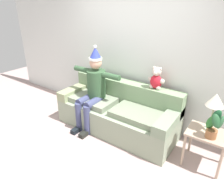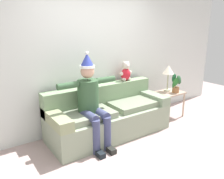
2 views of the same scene
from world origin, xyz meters
name	(u,v)px [view 1 (image 1 of 2)]	position (x,y,z in m)	size (l,w,h in m)	color
ground_plane	(80,159)	(0.00, 0.00, 0.00)	(10.00, 10.00, 0.00)	#B09793
back_wall	(134,53)	(0.00, 1.55, 1.35)	(7.00, 0.10, 2.70)	silver
couch	(118,112)	(0.00, 1.04, 0.34)	(2.19, 0.86, 0.87)	gray
person_seated	(93,87)	(-0.43, 0.88, 0.78)	(1.02, 0.77, 1.53)	#335335
teddy_bear	(156,79)	(0.59, 1.30, 1.04)	(0.29, 0.17, 0.38)	red
side_table	(207,138)	(1.54, 0.97, 0.46)	(0.53, 0.44, 0.55)	tan
table_lamp	(215,102)	(1.54, 1.06, 0.99)	(0.24, 0.24, 0.56)	#B9B99A
potted_plant	(214,125)	(1.60, 0.88, 0.75)	(0.24, 0.23, 0.40)	#955F37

